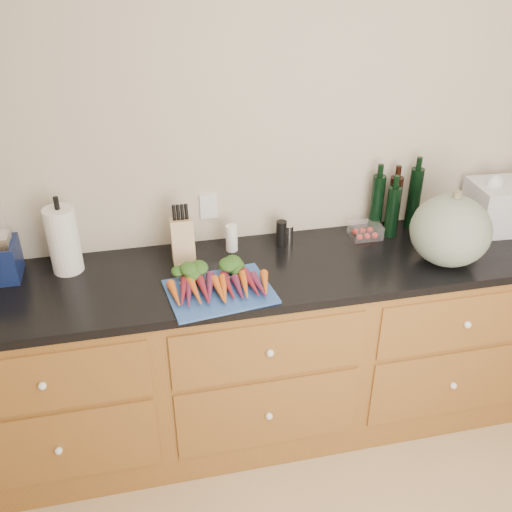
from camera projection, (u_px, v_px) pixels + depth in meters
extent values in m
cube|color=beige|center=(332.00, 157.00, 2.69)|extent=(4.10, 0.05, 2.60)
cube|color=brown|center=(342.00, 342.00, 2.84)|extent=(3.60, 0.60, 0.90)
cube|color=brown|center=(43.00, 383.00, 2.20)|extent=(0.82, 0.01, 0.28)
sphere|color=white|center=(42.00, 386.00, 2.18)|extent=(0.03, 0.03, 0.03)
cube|color=brown|center=(59.00, 448.00, 2.38)|extent=(0.82, 0.01, 0.38)
sphere|color=white|center=(59.00, 451.00, 2.37)|extent=(0.03, 0.03, 0.03)
cube|color=brown|center=(269.00, 351.00, 2.37)|extent=(0.82, 0.01, 0.28)
sphere|color=white|center=(270.00, 353.00, 2.35)|extent=(0.03, 0.03, 0.03)
cube|color=brown|center=(268.00, 413.00, 2.55)|extent=(0.82, 0.01, 0.38)
sphere|color=white|center=(269.00, 416.00, 2.53)|extent=(0.03, 0.03, 0.03)
cube|color=brown|center=(466.00, 323.00, 2.53)|extent=(0.82, 0.01, 0.28)
sphere|color=white|center=(468.00, 325.00, 2.52)|extent=(0.03, 0.03, 0.03)
cube|color=brown|center=(452.00, 383.00, 2.71)|extent=(0.82, 0.01, 0.38)
sphere|color=white|center=(453.00, 386.00, 2.70)|extent=(0.03, 0.03, 0.03)
cube|color=black|center=(350.00, 261.00, 2.61)|extent=(3.64, 0.62, 0.04)
cube|color=#2B54A6|center=(220.00, 292.00, 2.34)|extent=(0.46, 0.37, 0.01)
cone|color=orange|center=(175.00, 294.00, 2.28)|extent=(0.04, 0.18, 0.04)
cone|color=maroon|center=(182.00, 294.00, 2.29)|extent=(0.04, 0.18, 0.04)
cone|color=#661F42|center=(189.00, 293.00, 2.29)|extent=(0.04, 0.18, 0.04)
cone|color=orange|center=(196.00, 292.00, 2.30)|extent=(0.04, 0.18, 0.04)
cone|color=maroon|center=(203.00, 291.00, 2.30)|extent=(0.04, 0.18, 0.04)
cone|color=#661F42|center=(210.00, 290.00, 2.31)|extent=(0.04, 0.18, 0.04)
cone|color=orange|center=(217.00, 289.00, 2.31)|extent=(0.04, 0.18, 0.04)
ellipsoid|color=#194617|center=(192.00, 273.00, 2.40)|extent=(0.18, 0.11, 0.05)
cone|color=orange|center=(223.00, 289.00, 2.32)|extent=(0.04, 0.18, 0.04)
cone|color=maroon|center=(230.00, 288.00, 2.32)|extent=(0.04, 0.18, 0.04)
cone|color=#661F42|center=(237.00, 287.00, 2.33)|extent=(0.04, 0.18, 0.04)
cone|color=orange|center=(244.00, 286.00, 2.33)|extent=(0.04, 0.18, 0.04)
cone|color=maroon|center=(250.00, 285.00, 2.34)|extent=(0.04, 0.18, 0.04)
cone|color=#661F42|center=(257.00, 285.00, 2.34)|extent=(0.04, 0.18, 0.04)
cone|color=orange|center=(264.00, 284.00, 2.35)|extent=(0.04, 0.18, 0.04)
ellipsoid|color=#194617|center=(238.00, 268.00, 2.44)|extent=(0.18, 0.11, 0.05)
ellipsoid|color=slate|center=(450.00, 231.00, 2.48)|extent=(0.35, 0.35, 0.31)
cylinder|color=white|center=(64.00, 240.00, 2.43)|extent=(0.13, 0.13, 0.29)
cube|color=tan|center=(183.00, 241.00, 2.53)|extent=(0.10, 0.10, 0.20)
cylinder|color=white|center=(232.00, 238.00, 2.62)|extent=(0.05, 0.05, 0.13)
cylinder|color=black|center=(281.00, 233.00, 2.67)|extent=(0.05, 0.05, 0.12)
cylinder|color=silver|center=(289.00, 235.00, 2.68)|extent=(0.04, 0.04, 0.10)
cube|color=white|center=(365.00, 230.00, 2.75)|extent=(0.14, 0.12, 0.07)
cylinder|color=black|center=(377.00, 204.00, 2.75)|extent=(0.06, 0.06, 0.29)
cylinder|color=black|center=(394.00, 203.00, 2.78)|extent=(0.06, 0.06, 0.27)
cylinder|color=black|center=(414.00, 199.00, 2.78)|extent=(0.06, 0.06, 0.31)
cylinder|color=black|center=(392.00, 212.00, 2.72)|extent=(0.06, 0.06, 0.25)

